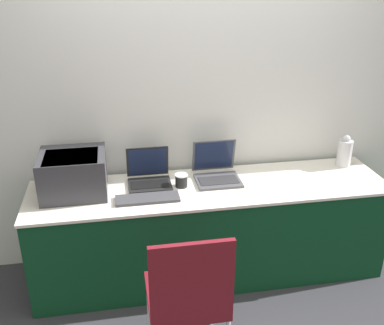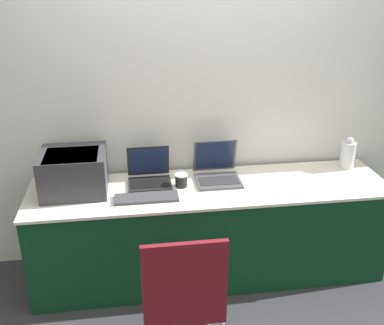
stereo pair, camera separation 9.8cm
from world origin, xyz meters
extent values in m
plane|color=#333338|center=(0.00, 0.00, 0.00)|extent=(14.00, 14.00, 0.00)
cube|color=silver|center=(0.00, 0.68, 1.30)|extent=(8.00, 0.05, 2.60)
cube|color=#0C381E|center=(0.00, 0.31, 0.36)|extent=(2.53, 0.61, 0.71)
cube|color=silver|center=(0.00, 0.31, 0.72)|extent=(2.55, 0.63, 0.02)
cube|color=#333338|center=(-0.94, 0.37, 0.88)|extent=(0.44, 0.39, 0.29)
cube|color=black|center=(-0.94, 0.33, 0.99)|extent=(0.35, 0.29, 0.05)
cube|color=black|center=(-0.42, 0.38, 0.74)|extent=(0.30, 0.23, 0.02)
cube|color=black|center=(-0.42, 0.37, 0.75)|extent=(0.27, 0.13, 0.00)
cube|color=black|center=(-0.42, 0.52, 0.86)|extent=(0.30, 0.04, 0.23)
cube|color=#192342|center=(-0.42, 0.51, 0.87)|extent=(0.27, 0.03, 0.21)
cube|color=#4C4C51|center=(0.07, 0.36, 0.74)|extent=(0.32, 0.26, 0.02)
cube|color=#2D2D30|center=(0.07, 0.35, 0.75)|extent=(0.28, 0.14, 0.00)
cube|color=#4C4C51|center=(0.07, 0.52, 0.87)|extent=(0.32, 0.06, 0.25)
cube|color=#192342|center=(0.07, 0.52, 0.88)|extent=(0.29, 0.05, 0.23)
cube|color=#3D3D42|center=(-0.46, 0.18, 0.74)|extent=(0.43, 0.14, 0.02)
cylinder|color=black|center=(-0.20, 0.34, 0.77)|extent=(0.09, 0.09, 0.09)
cylinder|color=white|center=(-0.20, 0.34, 0.82)|extent=(0.09, 0.09, 0.01)
cylinder|color=silver|center=(1.10, 0.48, 0.84)|extent=(0.11, 0.11, 0.21)
sphere|color=silver|center=(1.10, 0.48, 0.95)|extent=(0.06, 0.06, 0.06)
cube|color=maroon|center=(-0.31, -0.46, 0.45)|extent=(0.44, 0.45, 0.04)
cube|color=maroon|center=(-0.31, -0.67, 0.70)|extent=(0.44, 0.03, 0.47)
cylinder|color=silver|center=(-0.50, -0.25, 0.21)|extent=(0.02, 0.02, 0.43)
cylinder|color=silver|center=(-0.11, -0.25, 0.21)|extent=(0.02, 0.02, 0.43)
camera|label=1|loc=(-0.62, -2.47, 2.17)|focal=42.00mm
camera|label=2|loc=(-0.53, -2.49, 2.17)|focal=42.00mm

